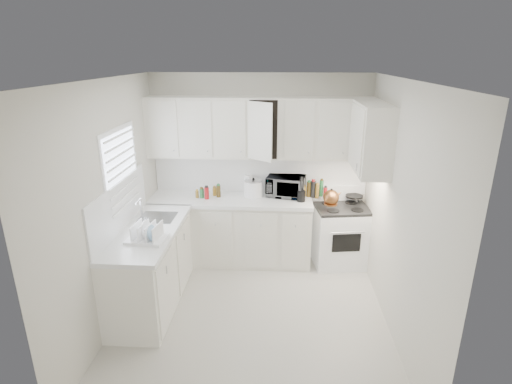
# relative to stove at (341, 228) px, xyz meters

# --- Properties ---
(floor) EXTENTS (3.20, 3.20, 0.00)m
(floor) POSITION_rel_stove_xyz_m (-1.14, -1.30, -0.55)
(floor) COLOR #BAB6AA
(floor) RESTS_ON ground
(ceiling) EXTENTS (3.20, 3.20, 0.00)m
(ceiling) POSITION_rel_stove_xyz_m (-1.14, -1.30, 2.05)
(ceiling) COLOR white
(ceiling) RESTS_ON ground
(wall_back) EXTENTS (3.00, 0.00, 3.00)m
(wall_back) POSITION_rel_stove_xyz_m (-1.14, 0.30, 0.75)
(wall_back) COLOR beige
(wall_back) RESTS_ON ground
(wall_front) EXTENTS (3.00, 0.00, 3.00)m
(wall_front) POSITION_rel_stove_xyz_m (-1.14, -2.90, 0.75)
(wall_front) COLOR beige
(wall_front) RESTS_ON ground
(wall_left) EXTENTS (0.00, 3.20, 3.20)m
(wall_left) POSITION_rel_stove_xyz_m (-2.64, -1.30, 0.75)
(wall_left) COLOR beige
(wall_left) RESTS_ON ground
(wall_right) EXTENTS (0.00, 3.20, 3.20)m
(wall_right) POSITION_rel_stove_xyz_m (0.36, -1.30, 0.75)
(wall_right) COLOR beige
(wall_right) RESTS_ON ground
(window_blinds) EXTENTS (0.06, 0.96, 1.06)m
(window_blinds) POSITION_rel_stove_xyz_m (-2.62, -0.95, 1.00)
(window_blinds) COLOR white
(window_blinds) RESTS_ON wall_left
(lower_cabinets_back) EXTENTS (2.22, 0.60, 0.90)m
(lower_cabinets_back) POSITION_rel_stove_xyz_m (-1.53, 0.00, -0.10)
(lower_cabinets_back) COLOR beige
(lower_cabinets_back) RESTS_ON floor
(lower_cabinets_left) EXTENTS (0.60, 1.60, 0.90)m
(lower_cabinets_left) POSITION_rel_stove_xyz_m (-2.34, -1.10, -0.10)
(lower_cabinets_left) COLOR beige
(lower_cabinets_left) RESTS_ON floor
(countertop_back) EXTENTS (2.24, 0.64, 0.05)m
(countertop_back) POSITION_rel_stove_xyz_m (-1.53, -0.01, 0.38)
(countertop_back) COLOR silver
(countertop_back) RESTS_ON lower_cabinets_back
(countertop_left) EXTENTS (0.64, 1.62, 0.05)m
(countertop_left) POSITION_rel_stove_xyz_m (-2.33, -1.10, 0.38)
(countertop_left) COLOR silver
(countertop_left) RESTS_ON lower_cabinets_left
(backsplash_back) EXTENTS (2.98, 0.02, 0.55)m
(backsplash_back) POSITION_rel_stove_xyz_m (-1.14, 0.29, 0.68)
(backsplash_back) COLOR silver
(backsplash_back) RESTS_ON wall_back
(backsplash_left) EXTENTS (0.02, 1.60, 0.55)m
(backsplash_left) POSITION_rel_stove_xyz_m (-2.63, -1.10, 0.68)
(backsplash_left) COLOR silver
(backsplash_left) RESTS_ON wall_left
(upper_cabinets_back) EXTENTS (3.00, 0.33, 0.80)m
(upper_cabinets_back) POSITION_rel_stove_xyz_m (-1.14, 0.14, 0.95)
(upper_cabinets_back) COLOR beige
(upper_cabinets_back) RESTS_ON wall_back
(upper_cabinets_right) EXTENTS (0.33, 0.90, 0.80)m
(upper_cabinets_right) POSITION_rel_stove_xyz_m (0.19, -0.48, 0.95)
(upper_cabinets_right) COLOR beige
(upper_cabinets_right) RESTS_ON wall_right
(sink) EXTENTS (0.42, 0.38, 0.30)m
(sink) POSITION_rel_stove_xyz_m (-2.33, -0.75, 0.52)
(sink) COLOR gray
(sink) RESTS_ON countertop_left
(stove) EXTENTS (0.78, 0.68, 1.09)m
(stove) POSITION_rel_stove_xyz_m (0.00, 0.00, 0.00)
(stove) COLOR white
(stove) RESTS_ON floor
(tea_kettle) EXTENTS (0.30, 0.27, 0.24)m
(tea_kettle) POSITION_rel_stove_xyz_m (-0.18, -0.16, 0.51)
(tea_kettle) COLOR brown
(tea_kettle) RESTS_ON stove
(frying_pan) EXTENTS (0.25, 0.41, 0.04)m
(frying_pan) POSITION_rel_stove_xyz_m (0.18, 0.16, 0.42)
(frying_pan) COLOR black
(frying_pan) RESTS_ON stove
(microwave) EXTENTS (0.56, 0.38, 0.35)m
(microwave) POSITION_rel_stove_xyz_m (-0.77, 0.14, 0.58)
(microwave) COLOR gray
(microwave) RESTS_ON countertop_back
(rice_cooker) EXTENTS (0.30, 0.30, 0.26)m
(rice_cooker) POSITION_rel_stove_xyz_m (-1.22, 0.10, 0.53)
(rice_cooker) COLOR white
(rice_cooker) RESTS_ON countertop_back
(paper_towel) EXTENTS (0.12, 0.12, 0.27)m
(paper_towel) POSITION_rel_stove_xyz_m (-1.30, 0.22, 0.54)
(paper_towel) COLOR white
(paper_towel) RESTS_ON countertop_back
(utensil_crock) EXTENTS (0.12, 0.12, 0.36)m
(utensil_crock) POSITION_rel_stove_xyz_m (-0.57, -0.07, 0.58)
(utensil_crock) COLOR black
(utensil_crock) RESTS_ON countertop_back
(dish_rack) EXTENTS (0.43, 0.34, 0.22)m
(dish_rack) POSITION_rel_stove_xyz_m (-2.26, -1.38, 0.51)
(dish_rack) COLOR white
(dish_rack) RESTS_ON countertop_left
(spice_left_0) EXTENTS (0.06, 0.06, 0.13)m
(spice_left_0) POSITION_rel_stove_xyz_m (-1.99, 0.12, 0.47)
(spice_left_0) COLOR brown
(spice_left_0) RESTS_ON countertop_back
(spice_left_1) EXTENTS (0.06, 0.06, 0.13)m
(spice_left_1) POSITION_rel_stove_xyz_m (-1.92, 0.03, 0.47)
(spice_left_1) COLOR #26743B
(spice_left_1) RESTS_ON countertop_back
(spice_left_2) EXTENTS (0.06, 0.06, 0.13)m
(spice_left_2) POSITION_rel_stove_xyz_m (-1.84, 0.12, 0.47)
(spice_left_2) COLOR #AF171A
(spice_left_2) RESTS_ON countertop_back
(spice_left_3) EXTENTS (0.06, 0.06, 0.13)m
(spice_left_3) POSITION_rel_stove_xyz_m (-1.77, 0.03, 0.47)
(spice_left_3) COLOR #BC8C2C
(spice_left_3) RESTS_ON countertop_back
(spice_left_4) EXTENTS (0.06, 0.06, 0.13)m
(spice_left_4) POSITION_rel_stove_xyz_m (-1.69, 0.12, 0.47)
(spice_left_4) COLOR #4C3915
(spice_left_4) RESTS_ON countertop_back
(sauce_right_0) EXTENTS (0.06, 0.06, 0.19)m
(sauce_right_0) POSITION_rel_stove_xyz_m (-0.56, 0.16, 0.50)
(sauce_right_0) COLOR #AF171A
(sauce_right_0) RESTS_ON countertop_back
(sauce_right_1) EXTENTS (0.06, 0.06, 0.19)m
(sauce_right_1) POSITION_rel_stove_xyz_m (-0.51, 0.10, 0.50)
(sauce_right_1) COLOR #BC8C2C
(sauce_right_1) RESTS_ON countertop_back
(sauce_right_2) EXTENTS (0.06, 0.06, 0.19)m
(sauce_right_2) POSITION_rel_stove_xyz_m (-0.45, 0.16, 0.50)
(sauce_right_2) COLOR #4C3915
(sauce_right_2) RESTS_ON countertop_back
(sauce_right_3) EXTENTS (0.06, 0.06, 0.19)m
(sauce_right_3) POSITION_rel_stove_xyz_m (-0.40, 0.10, 0.50)
(sauce_right_3) COLOR black
(sauce_right_3) RESTS_ON countertop_back
(sauce_right_4) EXTENTS (0.06, 0.06, 0.19)m
(sauce_right_4) POSITION_rel_stove_xyz_m (-0.34, 0.16, 0.50)
(sauce_right_4) COLOR brown
(sauce_right_4) RESTS_ON countertop_back
(sauce_right_5) EXTENTS (0.06, 0.06, 0.19)m
(sauce_right_5) POSITION_rel_stove_xyz_m (-0.29, 0.10, 0.50)
(sauce_right_5) COLOR #26743B
(sauce_right_5) RESTS_ON countertop_back
(sauce_right_6) EXTENTS (0.06, 0.06, 0.19)m
(sauce_right_6) POSITION_rel_stove_xyz_m (-0.23, 0.16, 0.50)
(sauce_right_6) COLOR #AF171A
(sauce_right_6) RESTS_ON countertop_back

